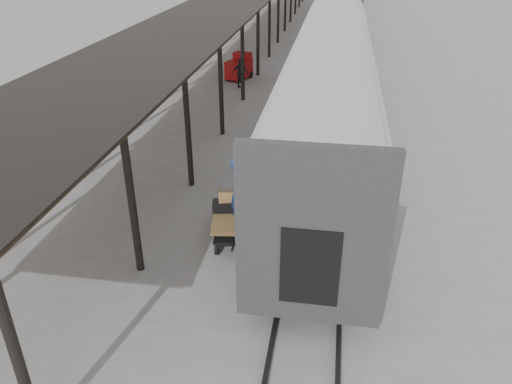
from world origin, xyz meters
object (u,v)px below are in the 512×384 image
object	(u,v)px
porter	(240,191)
pedestrian	(241,73)
baggage_cart	(236,216)
luggage_tug	(239,67)

from	to	relation	value
porter	pedestrian	world-z (taller)	porter
baggage_cart	luggage_tug	size ratio (longest dim) A/B	1.32
baggage_cart	porter	world-z (taller)	porter
porter	pedestrian	xyz separation A→B (m)	(-2.99, 15.81, -1.01)
baggage_cart	pedestrian	xyz separation A→B (m)	(-2.74, 15.16, 0.17)
baggage_cart	porter	bearing A→B (deg)	-76.91
porter	pedestrian	bearing A→B (deg)	5.10
luggage_tug	porter	xyz separation A→B (m)	(3.43, -17.64, 1.14)
luggage_tug	baggage_cart	bearing A→B (deg)	-60.95
baggage_cart	porter	size ratio (longest dim) A/B	1.31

